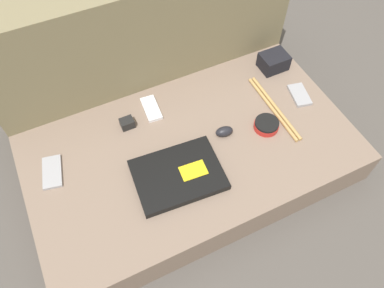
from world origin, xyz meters
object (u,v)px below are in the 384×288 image
Objects in this scene: phone_silver at (299,95)px; charger_brick at (127,123)px; speaker_puck at (266,125)px; camera_pouch at (274,61)px; computer_mouse at (225,132)px; laptop at (178,175)px; phone_black at (52,172)px; phone_small at (151,109)px.

charger_brick is at bearing 179.53° from phone_silver.
camera_pouch is at bearing 53.18° from speaker_puck.
computer_mouse is 0.42m from camera_pouch.
laptop is 0.25m from computer_mouse.
laptop is at bearing -15.83° from phone_black.
laptop is at bearing -172.58° from speaker_puck.
phone_small is (0.42, 0.12, 0.00)m from phone_black.
phone_black is 1.25× the size of camera_pouch.
computer_mouse is 0.37m from charger_brick.
computer_mouse and charger_brick have the same top height.
speaker_puck is at bearing 0.67° from phone_black.
phone_black is 2.78× the size of charger_brick.
camera_pouch is (0.56, -0.01, 0.03)m from phone_small.
phone_silver is at bearing -14.02° from phone_small.
speaker_puck is 0.22m from phone_silver.
speaker_puck is at bearing -32.16° from phone_small.
camera_pouch is 0.67m from charger_brick.
phone_small is (-0.56, 0.19, 0.00)m from phone_silver.
phone_small is 1.13× the size of camera_pouch.
phone_small is at bearing 173.69° from phone_silver.
phone_small is 2.53× the size of charger_brick.
speaker_puck reaches higher than phone_black.
computer_mouse is at bearing -161.11° from phone_silver.
phone_silver is 0.99× the size of phone_small.
phone_small is (-0.20, 0.23, -0.01)m from computer_mouse.
laptop reaches higher than phone_small.
camera_pouch reaches higher than phone_small.
laptop is at bearing -73.91° from charger_brick.
phone_silver is 0.69m from charger_brick.
charger_brick is at bearing -157.18° from phone_small.
computer_mouse is (0.23, 0.09, 0.00)m from laptop.
charger_brick is at bearing 26.30° from phone_black.
phone_silver is at bearing -12.99° from charger_brick.
phone_silver is at bearing 7.41° from phone_black.
phone_small is at bearing 89.18° from laptop.
charger_brick is (0.31, 0.08, 0.01)m from phone_black.
phone_black is at bearing -159.79° from phone_small.
computer_mouse is 0.31m from phone_small.
phone_silver is 1.12× the size of camera_pouch.
phone_black is (-0.78, 0.15, -0.01)m from speaker_puck.
laptop is 2.49× the size of phone_small.
charger_brick is (-0.31, 0.20, -0.00)m from computer_mouse.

